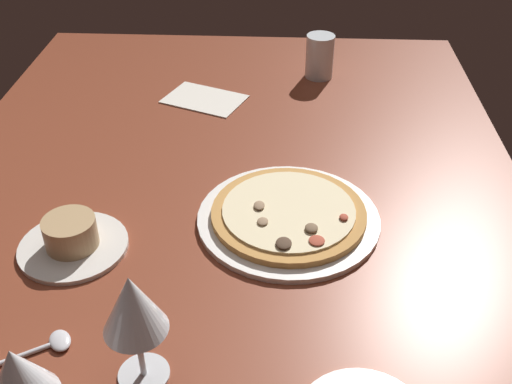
{
  "coord_description": "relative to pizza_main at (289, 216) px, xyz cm",
  "views": [
    {
      "loc": [
        -89.92,
        -10.16,
        68.78
      ],
      "look_at": [
        -4.0,
        -5.72,
        7.0
      ],
      "focal_mm": 42.96,
      "sensor_mm": 36.0,
      "label": 1
    }
  ],
  "objects": [
    {
      "name": "dining_table",
      "position": [
        8.04,
        11.45,
        -3.17
      ],
      "size": [
        150.0,
        110.0,
        4.0
      ],
      "primitive_type": "cube",
      "color": "brown",
      "rests_on": "ground"
    },
    {
      "name": "pizza_main",
      "position": [
        0.0,
        0.0,
        0.0
      ],
      "size": [
        30.98,
        30.98,
        3.34
      ],
      "color": "white",
      "rests_on": "dining_table"
    },
    {
      "name": "ramekin_on_saucer",
      "position": [
        -8.79,
        34.44,
        0.91
      ],
      "size": [
        17.46,
        17.46,
        5.7
      ],
      "color": "silver",
      "rests_on": "dining_table"
    },
    {
      "name": "wine_glass_far",
      "position": [
        -41.91,
        28.72,
        9.49
      ],
      "size": [
        7.85,
        7.85,
        15.07
      ],
      "color": "silver",
      "rests_on": "dining_table"
    },
    {
      "name": "wine_glass_near",
      "position": [
        -32.73,
        18.19,
        11.16
      ],
      "size": [
        7.92,
        7.92,
        17.11
      ],
      "color": "silver",
      "rests_on": "dining_table"
    },
    {
      "name": "water_glass",
      "position": [
        57.91,
        -6.93,
        3.4
      ],
      "size": [
        6.78,
        6.78,
        10.47
      ],
      "color": "silver",
      "rests_on": "dining_table"
    },
    {
      "name": "paper_menu",
      "position": [
        43.97,
        19.65,
        -1.02
      ],
      "size": [
        17.54,
        20.63,
        0.3
      ],
      "primitive_type": "cube",
      "rotation": [
        0.0,
        0.0,
        -0.39
      ],
      "color": "silver",
      "rests_on": "dining_table"
    },
    {
      "name": "spoon",
      "position": [
        -28.73,
        31.53,
        -0.71
      ],
      "size": [
        7.22,
        9.8,
        1.0
      ],
      "color": "silver",
      "rests_on": "dining_table"
    }
  ]
}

